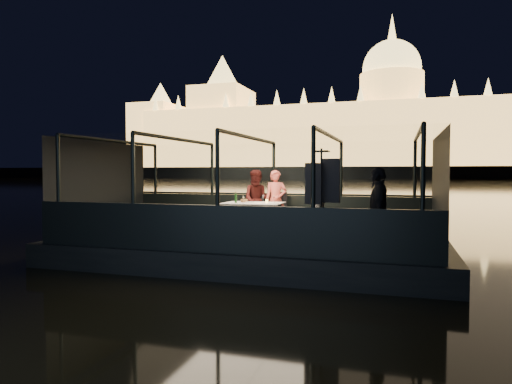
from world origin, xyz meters
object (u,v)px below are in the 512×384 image
(chair_port_right, at_px, (276,214))
(coat_stand, at_px, (321,205))
(passenger_dark, at_px, (378,210))
(person_man_maroon, at_px, (257,201))
(person_woman_coral, at_px, (276,202))
(wine_bottle, at_px, (236,197))
(passenger_stripe, at_px, (323,206))
(chair_port_left, at_px, (254,213))
(dining_table_central, at_px, (253,218))

(chair_port_right, bearing_deg, coat_stand, -77.01)
(coat_stand, xyz_separation_m, passenger_dark, (1.03, -0.06, -0.05))
(person_man_maroon, bearing_deg, chair_port_right, -20.73)
(person_woman_coral, height_order, person_man_maroon, person_man_maroon)
(wine_bottle, bearing_deg, passenger_stripe, -32.85)
(passenger_stripe, relative_size, wine_bottle, 5.48)
(passenger_stripe, bearing_deg, coat_stand, 176.89)
(chair_port_left, bearing_deg, wine_bottle, -104.92)
(passenger_stripe, height_order, passenger_dark, passenger_dark)
(chair_port_left, distance_m, person_woman_coral, 0.65)
(coat_stand, xyz_separation_m, person_woman_coral, (-1.67, 3.00, -0.15))
(coat_stand, bearing_deg, wine_bottle, 140.24)
(coat_stand, bearing_deg, chair_port_right, 119.44)
(passenger_dark, height_order, wine_bottle, passenger_dark)
(passenger_dark, bearing_deg, passenger_stripe, -119.32)
(chair_port_right, bearing_deg, wine_bottle, -147.45)
(dining_table_central, distance_m, person_woman_coral, 0.90)
(person_woman_coral, bearing_deg, chair_port_left, 170.75)
(person_man_maroon, height_order, wine_bottle, person_man_maroon)
(dining_table_central, bearing_deg, person_woman_coral, 61.37)
(person_woman_coral, distance_m, passenger_dark, 4.08)
(chair_port_right, height_order, wine_bottle, wine_bottle)
(chair_port_left, relative_size, passenger_dark, 0.52)
(coat_stand, relative_size, passenger_dark, 1.21)
(dining_table_central, distance_m, person_man_maroon, 0.82)
(dining_table_central, xyz_separation_m, passenger_stripe, (2.02, -1.79, 0.47))
(passenger_stripe, relative_size, passenger_dark, 0.96)
(dining_table_central, height_order, chair_port_right, chair_port_right)
(chair_port_left, bearing_deg, passenger_dark, -45.26)
(chair_port_right, bearing_deg, person_man_maroon, 154.71)
(passenger_stripe, bearing_deg, chair_port_left, 33.15)
(person_man_maroon, relative_size, passenger_dark, 0.98)
(coat_stand, height_order, wine_bottle, coat_stand)
(chair_port_right, bearing_deg, passenger_stripe, -73.17)
(dining_table_central, xyz_separation_m, wine_bottle, (-0.36, -0.26, 0.53))
(chair_port_right, xyz_separation_m, person_man_maroon, (-0.53, 0.08, 0.30))
(dining_table_central, distance_m, chair_port_right, 0.77)
(coat_stand, height_order, passenger_stripe, coat_stand)
(dining_table_central, xyz_separation_m, chair_port_left, (-0.18, 0.63, 0.06))
(person_woman_coral, bearing_deg, passenger_dark, -67.12)
(chair_port_left, relative_size, person_woman_coral, 0.53)
(coat_stand, distance_m, person_man_maroon, 3.71)
(passenger_stripe, bearing_deg, person_woman_coral, 23.82)
(dining_table_central, bearing_deg, chair_port_right, 56.67)
(coat_stand, bearing_deg, passenger_dark, -3.17)
(person_woman_coral, xyz_separation_m, passenger_dark, (2.70, -3.06, 0.10))
(coat_stand, bearing_deg, dining_table_central, 132.18)
(dining_table_central, xyz_separation_m, chair_port_right, (0.42, 0.64, 0.06))
(chair_port_left, xyz_separation_m, person_woman_coral, (0.57, 0.09, 0.30))
(chair_port_left, height_order, wine_bottle, wine_bottle)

